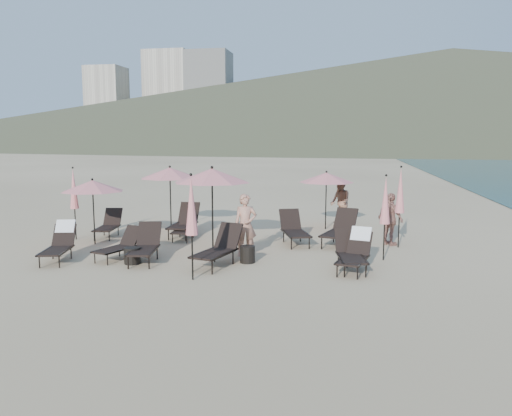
% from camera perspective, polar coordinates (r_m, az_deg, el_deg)
% --- Properties ---
extents(ground, '(800.00, 800.00, 0.00)m').
position_cam_1_polar(ground, '(12.62, -0.81, -7.17)').
color(ground, '#D6BA8C').
rests_on(ground, ground).
extents(volcanic_headland, '(690.00, 690.00, 55.00)m').
position_cam_1_polar(volcanic_headland, '(322.89, 23.26, 11.41)').
color(volcanic_headland, brown).
rests_on(volcanic_headland, ground).
extents(hotel_skyline, '(109.00, 82.00, 55.00)m').
position_cam_1_polar(hotel_skyline, '(299.73, -8.42, 11.83)').
color(hotel_skyline, beige).
rests_on(hotel_skyline, ground).
extents(lounger_0, '(0.96, 1.73, 1.02)m').
position_cam_1_polar(lounger_0, '(14.58, -21.54, -3.70)').
color(lounger_0, black).
rests_on(lounger_0, ground).
extents(lounger_1, '(0.99, 1.57, 0.84)m').
position_cam_1_polar(lounger_1, '(14.23, -15.34, -4.09)').
color(lounger_1, black).
rests_on(lounger_1, ground).
extents(lounger_2, '(0.94, 1.79, 0.98)m').
position_cam_1_polar(lounger_2, '(13.77, -12.56, -4.13)').
color(lounger_2, black).
rests_on(lounger_2, ground).
extents(lounger_3, '(1.09, 1.89, 1.02)m').
position_cam_1_polar(lounger_3, '(13.05, -4.29, -4.54)').
color(lounger_3, black).
rests_on(lounger_3, ground).
extents(lounger_4, '(0.96, 1.72, 1.01)m').
position_cam_1_polar(lounger_4, '(12.80, 11.33, -4.88)').
color(lounger_4, black).
rests_on(lounger_4, ground).
extents(lounger_5, '(0.88, 1.70, 0.93)m').
position_cam_1_polar(lounger_5, '(12.88, 10.69, -5.00)').
color(lounger_5, black).
rests_on(lounger_5, ground).
extents(lounger_6, '(0.83, 1.63, 0.90)m').
position_cam_1_polar(lounger_6, '(17.53, -16.50, -1.82)').
color(lounger_6, black).
rests_on(lounger_6, ground).
extents(lounger_7, '(0.77, 1.87, 1.06)m').
position_cam_1_polar(lounger_7, '(17.18, -8.18, -1.51)').
color(lounger_7, black).
rests_on(lounger_7, ground).
extents(lounger_8, '(0.67, 1.50, 0.84)m').
position_cam_1_polar(lounger_8, '(16.63, -8.15, -2.18)').
color(lounger_8, black).
rests_on(lounger_8, ground).
extents(lounger_9, '(1.22, 1.88, 1.01)m').
position_cam_1_polar(lounger_9, '(15.76, 4.37, -2.39)').
color(lounger_9, black).
rests_on(lounger_9, ground).
extents(lounger_10, '(1.20, 1.98, 1.07)m').
position_cam_1_polar(lounger_10, '(15.76, 9.58, -2.38)').
color(lounger_10, black).
rests_on(lounger_10, ground).
extents(umbrella_open_0, '(1.93, 1.93, 2.08)m').
position_cam_1_polar(umbrella_open_0, '(16.27, -18.19, 2.41)').
color(umbrella_open_0, black).
rests_on(umbrella_open_0, ground).
extents(umbrella_open_1, '(2.31, 2.31, 2.49)m').
position_cam_1_polar(umbrella_open_1, '(14.89, -5.05, 3.71)').
color(umbrella_open_1, black).
rests_on(umbrella_open_1, ground).
extents(umbrella_open_2, '(2.17, 2.17, 2.34)m').
position_cam_1_polar(umbrella_open_2, '(18.26, -9.82, 3.97)').
color(umbrella_open_2, black).
rests_on(umbrella_open_2, ground).
extents(umbrella_open_3, '(1.99, 1.99, 2.14)m').
position_cam_1_polar(umbrella_open_3, '(18.24, 8.04, 3.46)').
color(umbrella_open_3, black).
rests_on(umbrella_open_3, ground).
extents(umbrella_closed_0, '(0.29, 0.29, 2.51)m').
position_cam_1_polar(umbrella_closed_0, '(11.57, -7.39, 0.21)').
color(umbrella_closed_0, black).
rests_on(umbrella_closed_0, ground).
extents(umbrella_closed_1, '(0.29, 0.29, 2.49)m').
position_cam_1_polar(umbrella_closed_1, '(15.59, 16.17, 1.90)').
color(umbrella_closed_1, black).
rests_on(umbrella_closed_1, ground).
extents(umbrella_closed_2, '(0.28, 0.28, 2.39)m').
position_cam_1_polar(umbrella_closed_2, '(17.25, -20.11, 2.04)').
color(umbrella_closed_2, black).
rests_on(umbrella_closed_2, ground).
extents(umbrella_closed_3, '(0.27, 0.27, 2.35)m').
position_cam_1_polar(umbrella_closed_3, '(13.83, 14.56, 0.81)').
color(umbrella_closed_3, black).
rests_on(umbrella_closed_3, ground).
extents(side_table_0, '(0.44, 0.44, 0.44)m').
position_cam_1_polar(side_table_0, '(13.66, -13.95, -5.29)').
color(side_table_0, black).
rests_on(side_table_0, ground).
extents(side_table_1, '(0.41, 0.41, 0.45)m').
position_cam_1_polar(side_table_1, '(13.37, -0.99, -5.31)').
color(side_table_1, black).
rests_on(side_table_1, ground).
extents(beachgoer_a, '(0.73, 0.57, 1.76)m').
position_cam_1_polar(beachgoer_a, '(14.03, -1.21, -1.96)').
color(beachgoer_a, tan).
rests_on(beachgoer_a, ground).
extents(beachgoer_b, '(0.97, 1.07, 1.79)m').
position_cam_1_polar(beachgoer_b, '(19.25, 9.60, 0.67)').
color(beachgoer_b, '#98694E').
rests_on(beachgoer_b, ground).
extents(beachgoer_c, '(0.94, 0.98, 1.63)m').
position_cam_1_polar(beachgoer_c, '(15.96, 15.11, -1.26)').
color(beachgoer_c, '#A97060').
rests_on(beachgoer_c, ground).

